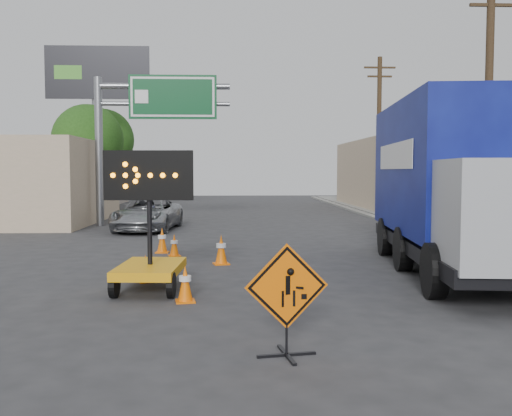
{
  "coord_description": "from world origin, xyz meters",
  "views": [
    {
      "loc": [
        -0.38,
        -8.5,
        2.54
      ],
      "look_at": [
        0.13,
        3.94,
        1.73
      ],
      "focal_mm": 40.0,
      "sensor_mm": 36.0,
      "label": 1
    }
  ],
  "objects": [
    {
      "name": "curb_right",
      "position": [
        7.2,
        15.0,
        0.06
      ],
      "size": [
        0.4,
        60.0,
        0.12
      ],
      "primitive_type": "cube",
      "color": "gray",
      "rests_on": "ground"
    },
    {
      "name": "ground",
      "position": [
        0.0,
        0.0,
        0.0
      ],
      "size": [
        100.0,
        100.0,
        0.0
      ],
      "primitive_type": "plane",
      "color": "#2D2D30",
      "rests_on": "ground"
    },
    {
      "name": "utility_pole_near",
      "position": [
        8.0,
        10.0,
        4.68
      ],
      "size": [
        1.8,
        0.26,
        9.0
      ],
      "color": "#402E1B",
      "rests_on": "ground"
    },
    {
      "name": "tree_left_far",
      "position": [
        -9.0,
        30.0,
        4.6
      ],
      "size": [
        4.1,
        4.1,
        6.66
      ],
      "color": "#402E1B",
      "rests_on": "ground"
    },
    {
      "name": "cone_c",
      "position": [
        -0.7,
        6.9,
        0.4
      ],
      "size": [
        0.49,
        0.49,
        0.81
      ],
      "rotation": [
        0.0,
        0.0,
        0.23
      ],
      "color": "#FF6A05",
      "rests_on": "ground"
    },
    {
      "name": "utility_pole_far",
      "position": [
        8.0,
        24.0,
        4.68
      ],
      "size": [
        1.8,
        0.26,
        9.0
      ],
      "color": "#402E1B",
      "rests_on": "ground"
    },
    {
      "name": "cone_e",
      "position": [
        -2.57,
        9.17,
        0.39
      ],
      "size": [
        0.41,
        0.41,
        0.78
      ],
      "rotation": [
        0.0,
        0.0,
        -0.03
      ],
      "color": "#FF6A05",
      "rests_on": "ground"
    },
    {
      "name": "sidewalk_right",
      "position": [
        9.5,
        15.0,
        0.07
      ],
      "size": [
        4.0,
        60.0,
        0.15
      ],
      "primitive_type": "cube",
      "color": "gray",
      "rests_on": "ground"
    },
    {
      "name": "building_right_far",
      "position": [
        13.0,
        30.0,
        2.3
      ],
      "size": [
        10.0,
        14.0,
        4.6
      ],
      "primitive_type": "cube",
      "color": "#C8AD90",
      "rests_on": "ground"
    },
    {
      "name": "box_truck",
      "position": [
        5.2,
        5.5,
        1.96
      ],
      "size": [
        3.62,
        9.36,
        4.33
      ],
      "rotation": [
        0.0,
        0.0,
        -0.1
      ],
      "color": "black",
      "rests_on": "ground"
    },
    {
      "name": "storefront_left_far",
      "position": [
        -15.0,
        34.0,
        2.2
      ],
      "size": [
        12.0,
        10.0,
        4.4
      ],
      "primitive_type": "cube",
      "color": "gray",
      "rests_on": "ground"
    },
    {
      "name": "arrow_board",
      "position": [
        -2.14,
        3.55,
        0.66
      ],
      "size": [
        1.88,
        2.16,
        2.97
      ],
      "rotation": [
        0.0,
        0.0,
        -0.06
      ],
      "color": "#EE9F0D",
      "rests_on": "ground"
    },
    {
      "name": "cone_d",
      "position": [
        -2.13,
        8.45,
        0.33
      ],
      "size": [
        0.42,
        0.42,
        0.67
      ],
      "rotation": [
        0.0,
        0.0,
        0.29
      ],
      "color": "#FF6A05",
      "rests_on": "ground"
    },
    {
      "name": "cone_a",
      "position": [
        -1.31,
        2.46,
        0.36
      ],
      "size": [
        0.42,
        0.42,
        0.73
      ],
      "rotation": [
        0.0,
        0.0,
        0.17
      ],
      "color": "#FF6A05",
      "rests_on": "ground"
    },
    {
      "name": "highway_gantry",
      "position": [
        -4.43,
        17.96,
        5.07
      ],
      "size": [
        6.18,
        0.38,
        6.9
      ],
      "color": "slate",
      "rests_on": "ground"
    },
    {
      "name": "tree_left_near",
      "position": [
        -8.0,
        22.0,
        4.16
      ],
      "size": [
        3.71,
        3.71,
        6.03
      ],
      "color": "#402E1B",
      "rests_on": "ground"
    },
    {
      "name": "construction_sign",
      "position": [
        0.35,
        -0.85,
        0.83
      ],
      "size": [
        1.16,
        0.83,
        1.56
      ],
      "rotation": [
        0.0,
        0.0,
        0.17
      ],
      "color": "black",
      "rests_on": "ground"
    },
    {
      "name": "billboard",
      "position": [
        -8.35,
        25.87,
        7.35
      ],
      "size": [
        6.1,
        0.54,
        9.85
      ],
      "color": "slate",
      "rests_on": "ground"
    },
    {
      "name": "cone_b",
      "position": [
        -2.38,
        4.48,
        0.31
      ],
      "size": [
        0.41,
        0.41,
        0.62
      ],
      "rotation": [
        0.0,
        0.0,
        0.4
      ],
      "color": "#FF6A05",
      "rests_on": "ground"
    },
    {
      "name": "pickup_truck",
      "position": [
        -4.02,
        15.92,
        0.69
      ],
      "size": [
        2.74,
        5.15,
        1.38
      ],
      "primitive_type": "imported",
      "rotation": [
        0.0,
        0.0,
        -0.09
      ],
      "color": "#A0A3A7",
      "rests_on": "ground"
    }
  ]
}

